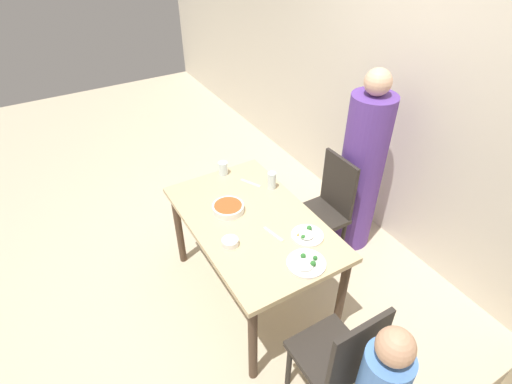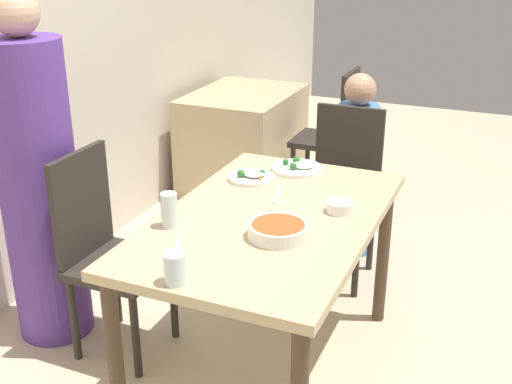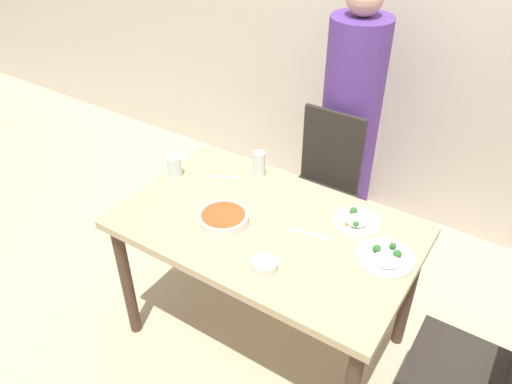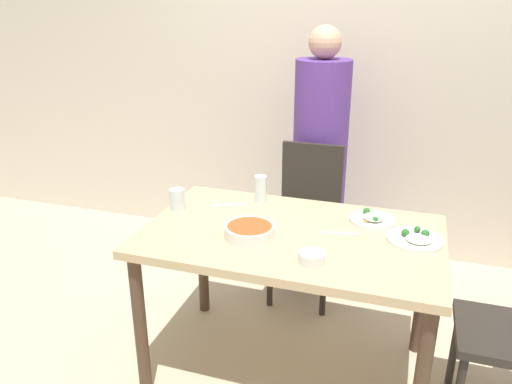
# 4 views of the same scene
# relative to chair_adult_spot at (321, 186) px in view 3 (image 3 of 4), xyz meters

# --- Properties ---
(ground_plane) EXTENTS (10.00, 10.00, 0.00)m
(ground_plane) POSITION_rel_chair_adult_spot_xyz_m (0.09, -0.76, -0.51)
(ground_plane) COLOR beige
(wall_back) EXTENTS (10.00, 0.06, 2.70)m
(wall_back) POSITION_rel_chair_adult_spot_xyz_m (0.09, 0.74, 0.84)
(wall_back) COLOR beige
(wall_back) RESTS_ON ground_plane
(dining_table) EXTENTS (1.36, 0.83, 0.78)m
(dining_table) POSITION_rel_chair_adult_spot_xyz_m (0.09, -0.76, 0.17)
(dining_table) COLOR tan
(dining_table) RESTS_ON ground_plane
(chair_adult_spot) EXTENTS (0.40, 0.40, 0.96)m
(chair_adult_spot) POSITION_rel_chair_adult_spot_xyz_m (0.00, 0.00, 0.00)
(chair_adult_spot) COLOR #2D2823
(chair_adult_spot) RESTS_ON ground_plane
(chair_child_spot) EXTENTS (0.40, 0.40, 0.96)m
(chair_child_spot) POSITION_rel_chair_adult_spot_xyz_m (1.11, -0.78, 0.00)
(chair_child_spot) COLOR #2D2823
(chair_child_spot) RESTS_ON ground_plane
(person_adult) EXTENTS (0.35, 0.35, 1.64)m
(person_adult) POSITION_rel_chair_adult_spot_xyz_m (0.00, 0.34, 0.24)
(person_adult) COLOR #5B3893
(person_adult) RESTS_ON ground_plane
(bowl_curry) EXTENTS (0.23, 0.23, 0.05)m
(bowl_curry) POSITION_rel_chair_adult_spot_xyz_m (-0.08, -0.86, 0.29)
(bowl_curry) COLOR white
(bowl_curry) RESTS_ON dining_table
(plate_rice_adult) EXTENTS (0.22, 0.22, 0.05)m
(plate_rice_adult) POSITION_rel_chair_adult_spot_xyz_m (0.43, -0.54, 0.28)
(plate_rice_adult) COLOR white
(plate_rice_adult) RESTS_ON dining_table
(plate_rice_child) EXTENTS (0.25, 0.25, 0.05)m
(plate_rice_child) POSITION_rel_chair_adult_spot_xyz_m (0.63, -0.69, 0.28)
(plate_rice_child) COLOR white
(plate_rice_child) RESTS_ON dining_table
(bowl_rice_small) EXTENTS (0.11, 0.11, 0.05)m
(bowl_rice_small) POSITION_rel_chair_adult_spot_xyz_m (0.23, -1.01, 0.29)
(bowl_rice_small) COLOR white
(bowl_rice_small) RESTS_ON dining_table
(glass_water_tall) EXTENTS (0.06, 0.06, 0.14)m
(glass_water_tall) POSITION_rel_chair_adult_spot_xyz_m (-0.16, -0.44, 0.33)
(glass_water_tall) COLOR silver
(glass_water_tall) RESTS_ON dining_table
(glass_water_short) EXTENTS (0.08, 0.08, 0.11)m
(glass_water_short) POSITION_rel_chair_adult_spot_xyz_m (-0.53, -0.68, 0.32)
(glass_water_short) COLOR silver
(glass_water_short) RESTS_ON dining_table
(fork_steel) EXTENTS (0.17, 0.10, 0.01)m
(fork_steel) POSITION_rel_chair_adult_spot_xyz_m (-0.30, -0.55, 0.27)
(fork_steel) COLOR silver
(fork_steel) RESTS_ON dining_table
(spoon_steel) EXTENTS (0.18, 0.05, 0.01)m
(spoon_steel) POSITION_rel_chair_adult_spot_xyz_m (0.29, -0.72, 0.27)
(spoon_steel) COLOR silver
(spoon_steel) RESTS_ON dining_table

